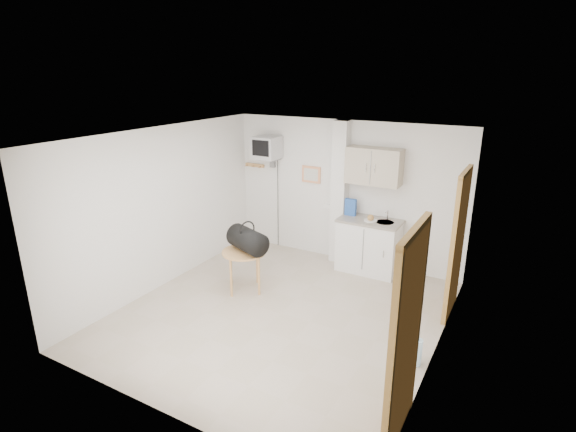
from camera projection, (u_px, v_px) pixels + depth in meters
The scene contains 7 objects.
ground at pixel (281, 313), 6.37m from camera, with size 4.50×4.50×0.00m, color #B5A491.
room_envelope at pixel (299, 211), 5.85m from camera, with size 4.24×4.54×2.55m.
kitchenette at pixel (370, 226), 7.51m from camera, with size 1.03×0.58×2.10m.
crt_television at pixel (267, 148), 8.11m from camera, with size 0.44×0.45×2.15m.
round_table at pixel (244, 256), 6.89m from camera, with size 0.67×0.67×0.65m.
duffel_bag at pixel (248, 240), 6.82m from camera, with size 0.74×0.57×0.48m.
water_bottle at pixel (417, 352), 5.22m from camera, with size 0.12×0.12×0.37m.
Camera 1 is at (2.84, -4.85, 3.30)m, focal length 28.00 mm.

